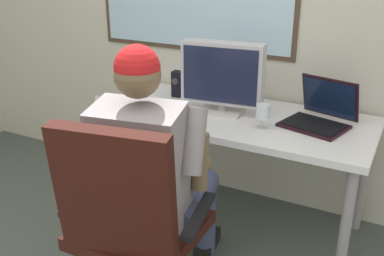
{
  "coord_description": "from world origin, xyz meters",
  "views": [
    {
      "loc": [
        1.0,
        -0.64,
        1.64
      ],
      "look_at": [
        0.04,
        1.21,
        0.79
      ],
      "focal_mm": 42.05,
      "sensor_mm": 36.0,
      "label": 1
    }
  ],
  "objects": [
    {
      "name": "cd_case",
      "position": [
        -0.4,
        1.51,
        0.73
      ],
      "size": [
        0.17,
        0.16,
        0.01
      ],
      "color": "blue",
      "rests_on": "desk"
    },
    {
      "name": "crt_monitor",
      "position": [
        0.0,
        1.66,
        0.95
      ],
      "size": [
        0.48,
        0.22,
        0.42
      ],
      "color": "beige",
      "rests_on": "desk"
    },
    {
      "name": "desk_speaker",
      "position": [
        -0.38,
        1.81,
        0.81
      ],
      "size": [
        0.07,
        0.07,
        0.17
      ],
      "color": "black",
      "rests_on": "desk"
    },
    {
      "name": "person_seated",
      "position": [
        -0.01,
        0.92,
        0.68
      ],
      "size": [
        0.59,
        0.84,
        1.29
      ],
      "color": "#3E4266",
      "rests_on": "ground"
    },
    {
      "name": "office_chair",
      "position": [
        0.03,
        0.65,
        0.59
      ],
      "size": [
        0.65,
        0.6,
        1.04
      ],
      "color": "black",
      "rests_on": "ground"
    },
    {
      "name": "laptop",
      "position": [
        0.56,
        1.75,
        0.79
      ],
      "size": [
        0.4,
        0.4,
        0.25
      ],
      "color": "black",
      "rests_on": "desk"
    },
    {
      "name": "desk",
      "position": [
        0.1,
        1.66,
        0.65
      ],
      "size": [
        1.56,
        0.71,
        0.73
      ],
      "color": "gray",
      "rests_on": "ground"
    },
    {
      "name": "wine_glass",
      "position": [
        0.29,
        1.53,
        0.82
      ],
      "size": [
        0.07,
        0.07,
        0.14
      ],
      "color": "silver",
      "rests_on": "desk"
    }
  ]
}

